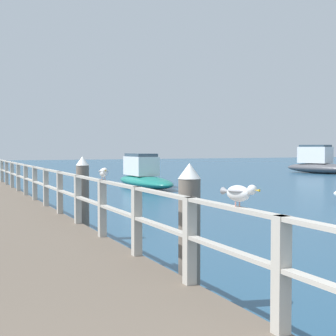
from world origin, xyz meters
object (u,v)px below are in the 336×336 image
at_px(dock_piling_near, 189,235).
at_px(boat_3, 144,176).
at_px(dock_piling_far, 83,198).
at_px(boat_1, 320,164).
at_px(seagull_background, 104,172).
at_px(seagull_foreground, 239,192).

distance_m(dock_piling_near, boat_3, 19.24).
bearing_deg(dock_piling_far, boat_3, 62.91).
distance_m(dock_piling_far, boat_1, 31.35).
xyz_separation_m(dock_piling_near, boat_3, (6.60, 18.07, -0.36)).
height_order(dock_piling_far, seagull_background, dock_piling_far).
bearing_deg(boat_1, dock_piling_near, -148.16).
height_order(dock_piling_near, seagull_foreground, dock_piling_near).
bearing_deg(boat_1, seagull_background, -151.48).
distance_m(dock_piling_near, dock_piling_far, 5.17).
relative_size(dock_piling_near, seagull_foreground, 3.88).
xyz_separation_m(dock_piling_near, seagull_background, (-0.38, 2.40, 0.70)).
bearing_deg(dock_piling_far, dock_piling_near, -90.00).
distance_m(dock_piling_far, seagull_background, 2.89).
relative_size(dock_piling_far, boat_3, 0.30).
distance_m(dock_piling_near, boat_1, 34.87).
bearing_deg(seagull_background, dock_piling_near, 109.50).
bearing_deg(seagull_foreground, boat_1, -143.74).
bearing_deg(seagull_foreground, boat_3, -120.68).
relative_size(dock_piling_far, boat_1, 0.28).
distance_m(boat_1, boat_3, 18.95).
bearing_deg(boat_3, boat_1, 23.16).
height_order(dock_piling_near, boat_3, dock_piling_near).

